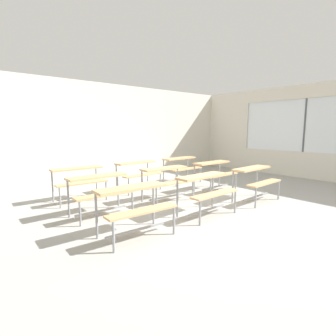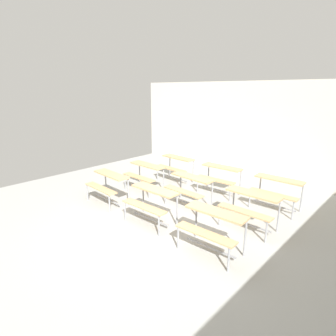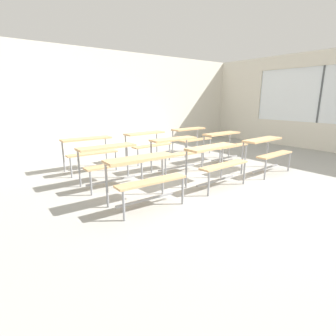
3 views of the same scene
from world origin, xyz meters
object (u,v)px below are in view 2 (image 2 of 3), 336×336
object	(u,v)px
desk_bench_r0c1	(151,198)
desk_bench_r0c2	(212,223)
desk_bench_r1c1	(189,184)
desk_bench_r2c0	(176,163)
desk_bench_r0c0	(108,181)
desk_bench_r2c1	(220,174)
desk_bench_r2c2	(277,187)
desk_bench_r1c2	(250,203)
desk_bench_r1c0	(144,171)

from	to	relation	value
desk_bench_r0c1	desk_bench_r0c2	size ratio (longest dim) A/B	1.00
desk_bench_r0c2	desk_bench_r1c1	xyz separation A→B (m)	(-1.52, 1.25, 0.00)
desk_bench_r1c1	desk_bench_r2c0	distance (m)	1.95
desk_bench_r0c0	desk_bench_r2c1	size ratio (longest dim) A/B	0.99
desk_bench_r1c1	desk_bench_r2c2	distance (m)	2.04
desk_bench_r2c0	desk_bench_r0c1	bearing A→B (deg)	-56.77
desk_bench_r0c0	desk_bench_r1c1	world-z (taller)	same
desk_bench_r1c1	desk_bench_r2c0	bearing A→B (deg)	143.10
desk_bench_r1c1	desk_bench_r2c1	xyz separation A→B (m)	(0.04, 1.24, 0.00)
desk_bench_r0c2	desk_bench_r1c2	size ratio (longest dim) A/B	1.02
desk_bench_r1c0	desk_bench_r2c2	distance (m)	3.43
desk_bench_r0c1	desk_bench_r1c1	size ratio (longest dim) A/B	1.00
desk_bench_r1c0	desk_bench_r2c2	xyz separation A→B (m)	(3.18, 1.27, 0.00)
desk_bench_r0c1	desk_bench_r2c2	size ratio (longest dim) A/B	1.00
desk_bench_r1c2	desk_bench_r0c0	bearing A→B (deg)	-160.18
desk_bench_r2c0	desk_bench_r2c1	distance (m)	1.56
desk_bench_r1c0	desk_bench_r1c2	bearing A→B (deg)	0.01
desk_bench_r2c1	desk_bench_r0c1	bearing A→B (deg)	-94.81
desk_bench_r1c0	desk_bench_r1c2	size ratio (longest dim) A/B	1.00
desk_bench_r0c0	desk_bench_r1c2	world-z (taller)	same
desk_bench_r1c2	desk_bench_r0c2	bearing A→B (deg)	-93.75
desk_bench_r0c0	desk_bench_r1c2	bearing A→B (deg)	22.42
desk_bench_r2c2	desk_bench_r2c1	bearing A→B (deg)	179.23
desk_bench_r0c0	desk_bench_r2c0	distance (m)	2.43
desk_bench_r0c0	desk_bench_r1c0	xyz separation A→B (m)	(0.01, 1.21, 0.00)
desk_bench_r1c1	desk_bench_r2c2	world-z (taller)	same
desk_bench_r0c0	desk_bench_r2c2	distance (m)	4.04
desk_bench_r0c0	desk_bench_r0c2	bearing A→B (deg)	1.14
desk_bench_r0c1	desk_bench_r2c2	world-z (taller)	same
desk_bench_r0c2	desk_bench_r0c1	bearing A→B (deg)	175.83
desk_bench_r1c0	desk_bench_r0c2	bearing A→B (deg)	-21.59
desk_bench_r0c1	desk_bench_r1c2	size ratio (longest dim) A/B	1.01
desk_bench_r0c1	desk_bench_r2c2	distance (m)	2.97
desk_bench_r1c0	desk_bench_r1c1	bearing A→B (deg)	0.34
desk_bench_r0c2	desk_bench_r1c0	xyz separation A→B (m)	(-3.11, 1.25, 0.00)
desk_bench_r0c0	desk_bench_r0c2	size ratio (longest dim) A/B	0.99
desk_bench_r2c2	desk_bench_r0c1	bearing A→B (deg)	-125.28
desk_bench_r0c2	desk_bench_r1c1	size ratio (longest dim) A/B	1.01
desk_bench_r1c1	desk_bench_r2c0	xyz separation A→B (m)	(-1.52, 1.22, 0.00)
desk_bench_r0c2	desk_bench_r1c0	distance (m)	3.35
desk_bench_r0c2	desk_bench_r2c1	xyz separation A→B (m)	(-1.47, 2.49, 0.00)
desk_bench_r0c0	desk_bench_r2c1	bearing A→B (deg)	58.06
desk_bench_r1c2	desk_bench_r1c0	bearing A→B (deg)	178.99
desk_bench_r0c2	desk_bench_r2c0	xyz separation A→B (m)	(-3.04, 2.47, 0.00)
desk_bench_r1c0	desk_bench_r1c1	size ratio (longest dim) A/B	0.99
desk_bench_r2c1	desk_bench_r2c2	xyz separation A→B (m)	(1.55, 0.03, 0.00)
desk_bench_r0c0	desk_bench_r0c1	size ratio (longest dim) A/B	1.00
desk_bench_r0c0	desk_bench_r1c1	bearing A→B (deg)	38.98
desk_bench_r1c0	desk_bench_r1c2	distance (m)	3.17
desk_bench_r0c2	desk_bench_r1c1	distance (m)	1.96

